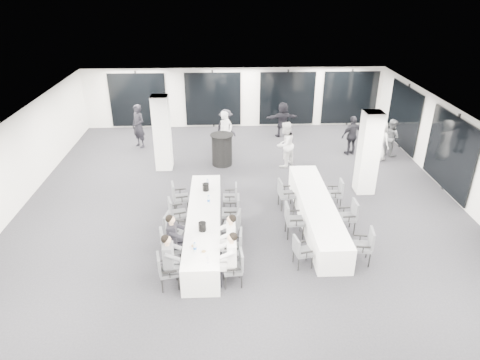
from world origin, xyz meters
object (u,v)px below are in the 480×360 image
object	(u,v)px
chair_main_left_near	(165,269)
chair_side_left_near	(300,250)
chair_main_left_mid	(172,228)
standing_guest_c	(226,125)
standing_guest_g	(138,123)
chair_main_right_fourth	(233,210)
chair_side_right_far	(337,192)
chair_main_left_far	(178,196)
chair_main_left_second	(169,245)
standing_guest_b	(285,142)
standing_guest_d	(352,133)
chair_main_right_mid	(234,224)
standing_guest_a	(226,130)
chair_side_left_far	(284,192)
standing_guest_h	(391,135)
cocktail_table	(222,150)
standing_guest_e	(381,138)
chair_main_left_fourth	(175,212)
chair_main_right_near	(236,266)
banquet_table_side	(316,212)
standing_guest_f	(283,117)
chair_side_left_mid	(292,218)
ice_bucket_far	(206,187)
chair_main_right_second	(235,245)
chair_side_right_mid	(349,214)
banquet_table_main	(204,226)
chair_main_right_far	(232,195)
chair_side_right_near	(365,244)

from	to	relation	value
chair_main_left_near	chair_side_left_near	distance (m)	3.36
chair_main_left_near	chair_main_left_mid	xyz separation A→B (m)	(-0.00, 1.75, 0.03)
standing_guest_c	standing_guest_g	distance (m)	3.67
chair_main_right_fourth	chair_side_right_far	xyz separation A→B (m)	(3.28, 1.09, -0.05)
standing_guest_c	chair_main_left_far	bearing A→B (deg)	119.51
chair_main_left_second	chair_side_right_far	distance (m)	5.69
standing_guest_b	standing_guest_d	size ratio (longest dim) A/B	1.08
standing_guest_g	chair_main_right_mid	bearing A→B (deg)	-21.96
standing_guest_a	standing_guest_c	xyz separation A→B (m)	(0.01, 1.03, -0.13)
chair_main_right_fourth	standing_guest_b	size ratio (longest dim) A/B	0.50
standing_guest_c	chair_side_left_far	bearing A→B (deg)	152.22
standing_guest_d	standing_guest_h	bearing A→B (deg)	158.37
cocktail_table	standing_guest_b	distance (m)	2.42
chair_side_left_near	standing_guest_h	bearing A→B (deg)	133.94
standing_guest_e	standing_guest_h	distance (m)	0.75
chair_side_left_near	chair_main_left_fourth	bearing A→B (deg)	-132.27
chair_main_right_near	standing_guest_g	xyz separation A→B (m)	(-3.80, 9.10, 0.53)
chair_main_left_fourth	chair_main_right_fourth	xyz separation A→B (m)	(1.67, -0.01, 0.02)
standing_guest_g	banquet_table_side	bearing A→B (deg)	-5.35
banquet_table_side	chair_main_left_far	world-z (taller)	chair_main_left_far
standing_guest_d	standing_guest_f	xyz separation A→B (m)	(-2.52, 2.26, -0.03)
chair_main_left_second	standing_guest_a	bearing A→B (deg)	153.98
chair_main_right_fourth	standing_guest_d	distance (m)	7.29
chair_side_left_mid	chair_side_left_far	size ratio (longest dim) A/B	1.05
standing_guest_c	ice_bucket_far	size ratio (longest dim) A/B	7.82
chair_main_right_second	chair_main_right_fourth	xyz separation A→B (m)	(0.00, 1.75, 0.02)
standing_guest_b	standing_guest_h	world-z (taller)	standing_guest_b
chair_side_right_mid	standing_guest_f	size ratio (longest dim) A/B	0.54
chair_main_left_mid	chair_side_right_far	world-z (taller)	chair_main_left_mid
standing_guest_b	banquet_table_main	bearing A→B (deg)	14.44
cocktail_table	banquet_table_side	bearing A→B (deg)	-58.02
chair_side_left_near	standing_guest_f	size ratio (longest dim) A/B	0.48
chair_main_left_near	chair_side_left_far	size ratio (longest dim) A/B	0.94
chair_main_right_far	standing_guest_e	bearing A→B (deg)	-55.73
standing_guest_b	ice_bucket_far	distance (m)	4.47
chair_side_right_near	cocktail_table	bearing A→B (deg)	38.00
standing_guest_c	banquet_table_side	bearing A→B (deg)	156.39
standing_guest_c	standing_guest_g	world-z (taller)	standing_guest_g
chair_main_left_second	chair_main_right_far	xyz separation A→B (m)	(1.66, 2.75, -0.08)
banquet_table_main	chair_main_left_fourth	xyz separation A→B (m)	(-0.83, 0.52, 0.17)
chair_main_right_mid	chair_main_right_near	bearing A→B (deg)	-167.28
chair_main_left_second	ice_bucket_far	distance (m)	2.77
chair_main_left_fourth	standing_guest_c	world-z (taller)	standing_guest_c
chair_main_left_second	chair_main_left_mid	world-z (taller)	chair_main_left_second
chair_main_right_second	chair_main_right_fourth	bearing A→B (deg)	4.51
chair_side_left_mid	chair_main_left_second	bearing A→B (deg)	-71.02
chair_main_right_mid	ice_bucket_far	bearing A→B (deg)	39.02
chair_side_left_far	chair_main_right_second	bearing A→B (deg)	-36.67
chair_side_left_far	standing_guest_h	xyz separation A→B (m)	(4.88, 4.20, 0.30)
chair_main_left_second	chair_main_right_second	size ratio (longest dim) A/B	1.05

